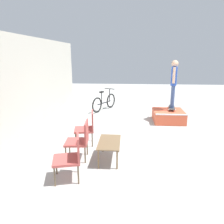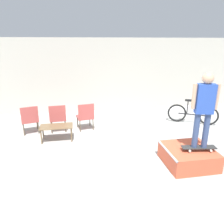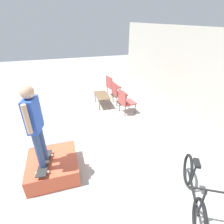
{
  "view_description": "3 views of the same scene",
  "coord_description": "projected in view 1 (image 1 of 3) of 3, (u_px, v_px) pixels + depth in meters",
  "views": [
    {
      "loc": [
        -6.42,
        1.13,
        2.43
      ],
      "look_at": [
        -0.2,
        1.58,
        0.77
      ],
      "focal_mm": 35.0,
      "sensor_mm": 36.0,
      "label": 1
    },
    {
      "loc": [
        -1.12,
        -4.69,
        2.84
      ],
      "look_at": [
        -0.02,
        1.53,
        0.8
      ],
      "focal_mm": 35.0,
      "sensor_mm": 36.0,
      "label": 2
    },
    {
      "loc": [
        4.72,
        0.06,
        3.22
      ],
      "look_at": [
        0.12,
        1.42,
        0.63
      ],
      "focal_mm": 28.0,
      "sensor_mm": 36.0,
      "label": 3
    }
  ],
  "objects": [
    {
      "name": "patio_chair_left",
      "position": [
        71.0,
        155.0,
        4.28
      ],
      "size": [
        0.63,
        0.63,
        0.93
      ],
      "rotation": [
        0.0,
        0.0,
        3.39
      ],
      "color": "brown",
      "rests_on": "ground_plane"
    },
    {
      "name": "skate_ramp_box",
      "position": [
        168.0,
        116.0,
        8.1
      ],
      "size": [
        1.15,
        1.09,
        0.44
      ],
      "color": "#DB5638",
      "rests_on": "ground_plane"
    },
    {
      "name": "skateboard_on_ramp",
      "position": [
        172.0,
        107.0,
        8.17
      ],
      "size": [
        0.81,
        0.33,
        0.07
      ],
      "rotation": [
        0.0,
        0.0,
        -0.14
      ],
      "color": "#2D2D2D",
      "rests_on": "skate_ramp_box"
    },
    {
      "name": "coffee_table",
      "position": [
        109.0,
        144.0,
        5.1
      ],
      "size": [
        0.96,
        0.51,
        0.46
      ],
      "color": "brown",
      "rests_on": "ground_plane"
    },
    {
      "name": "bicycle",
      "position": [
        104.0,
        102.0,
        9.73
      ],
      "size": [
        1.57,
        0.89,
        0.92
      ],
      "rotation": [
        0.0,
        0.0,
        -0.5
      ],
      "color": "black",
      "rests_on": "ground_plane"
    },
    {
      "name": "ground_plane",
      "position": [
        163.0,
        135.0,
        6.73
      ],
      "size": [
        24.0,
        24.0,
        0.0
      ],
      "primitive_type": "plane",
      "color": "#A8A8A3"
    },
    {
      "name": "patio_chair_right",
      "position": [
        87.0,
        126.0,
        5.99
      ],
      "size": [
        0.6,
        0.6,
        0.93
      ],
      "rotation": [
        0.0,
        0.0,
        3.31
      ],
      "color": "brown",
      "rests_on": "ground_plane"
    },
    {
      "name": "house_wall_back",
      "position": [
        22.0,
        86.0,
        6.65
      ],
      "size": [
        12.0,
        0.06,
        3.0
      ],
      "color": "beige",
      "rests_on": "ground_plane"
    },
    {
      "name": "patio_chair_center",
      "position": [
        80.0,
        139.0,
        5.12
      ],
      "size": [
        0.56,
        0.56,
        0.93
      ],
      "rotation": [
        0.0,
        0.0,
        3.21
      ],
      "color": "brown",
      "rests_on": "ground_plane"
    },
    {
      "name": "person_skater",
      "position": [
        174.0,
        80.0,
        7.91
      ],
      "size": [
        0.56,
        0.28,
        1.72
      ],
      "rotation": [
        0.0,
        0.0,
        -0.24
      ],
      "color": "#384C7A",
      "rests_on": "skateboard_on_ramp"
    }
  ]
}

